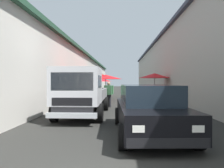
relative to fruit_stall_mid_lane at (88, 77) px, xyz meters
The scene contains 12 objects.
ground 5.16m from the fruit_stall_mid_lane, 26.26° to the right, with size 90.00×90.00×0.00m, color #282826.
building_left_whitewash 8.33m from the fruit_stall_mid_lane, 37.61° to the left, with size 49.80×7.50×4.43m.
building_right_concrete 11.51m from the fruit_stall_mid_lane, 54.85° to the right, with size 49.80×7.50×6.08m.
fruit_stall_mid_lane is the anchor object (origin of this frame).
fruit_stall_far_left 4.24m from the fruit_stall_mid_lane, ahead, with size 2.73×2.73×2.18m.
fruit_stall_far_right 6.97m from the fruit_stall_mid_lane, ahead, with size 2.79×2.79×2.11m.
fruit_stall_near_right 6.74m from the fruit_stall_mid_lane, 45.16° to the right, with size 2.65×2.65×2.30m.
hatchback_car 6.51m from the fruit_stall_mid_lane, 153.83° to the right, with size 4.00×2.10×1.45m.
delivery_truck 3.66m from the fruit_stall_mid_lane, behind, with size 4.92×1.98×2.08m.
vendor_by_crates 1.57m from the fruit_stall_mid_lane, 86.64° to the right, with size 0.33×0.59×1.52m.
parked_scooter 4.03m from the fruit_stall_mid_lane, 15.86° to the left, with size 1.68×0.53×1.14m.
plastic_stool 4.18m from the fruit_stall_mid_lane, 96.43° to the right, with size 0.30×0.30×0.43m.
Camera 1 is at (-2.40, 0.12, 1.56)m, focal length 31.09 mm.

